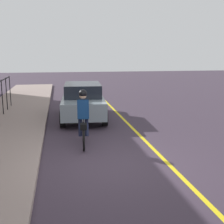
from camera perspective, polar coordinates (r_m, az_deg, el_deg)
name	(u,v)px	position (r m, az deg, el deg)	size (l,w,h in m)	color
ground_plane	(108,165)	(7.85, -0.73, -10.36)	(80.00, 80.00, 0.00)	#3B2F3C
lane_line_centre	(165,161)	(8.25, 10.45, -9.43)	(36.00, 0.12, 0.01)	yellow
cyclist_lead	(83,118)	(9.14, -5.67, -1.28)	(1.71, 0.38, 1.83)	black
parked_sedan_rear	(83,100)	(13.22, -5.74, 2.28)	(4.51, 2.16, 1.58)	gray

